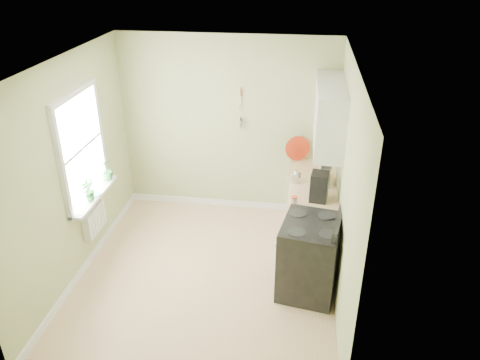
# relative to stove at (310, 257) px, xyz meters

# --- Properties ---
(floor) EXTENTS (3.20, 3.60, 0.02)m
(floor) POSITION_rel_stove_xyz_m (-1.28, 0.08, -0.49)
(floor) COLOR tan
(floor) RESTS_ON ground
(ceiling) EXTENTS (3.20, 3.60, 0.02)m
(ceiling) POSITION_rel_stove_xyz_m (-1.28, 0.08, 2.23)
(ceiling) COLOR white
(ceiling) RESTS_ON wall_back
(wall_back) EXTENTS (3.20, 0.02, 2.70)m
(wall_back) POSITION_rel_stove_xyz_m (-1.28, 1.89, 0.87)
(wall_back) COLOR #AFB77D
(wall_back) RESTS_ON floor
(wall_left) EXTENTS (0.02, 3.60, 2.70)m
(wall_left) POSITION_rel_stove_xyz_m (-2.89, 0.08, 0.87)
(wall_left) COLOR #AFB77D
(wall_left) RESTS_ON floor
(wall_right) EXTENTS (0.02, 3.60, 2.70)m
(wall_right) POSITION_rel_stove_xyz_m (0.33, 0.08, 0.87)
(wall_right) COLOR #AFB77D
(wall_right) RESTS_ON floor
(base_cabinets) EXTENTS (0.60, 1.60, 0.87)m
(base_cabinets) POSITION_rel_stove_xyz_m (0.02, 1.08, -0.04)
(base_cabinets) COLOR white
(base_cabinets) RESTS_ON floor
(countertop) EXTENTS (0.64, 1.60, 0.04)m
(countertop) POSITION_rel_stove_xyz_m (0.01, 1.08, 0.41)
(countertop) COLOR beige
(countertop) RESTS_ON base_cabinets
(upper_cabinets) EXTENTS (0.35, 1.40, 0.80)m
(upper_cabinets) POSITION_rel_stove_xyz_m (0.15, 1.18, 1.37)
(upper_cabinets) COLOR white
(upper_cabinets) RESTS_ON wall_right
(window) EXTENTS (0.06, 1.14, 1.44)m
(window) POSITION_rel_stove_xyz_m (-2.86, 0.38, 1.07)
(window) COLOR white
(window) RESTS_ON wall_left
(window_sill) EXTENTS (0.18, 1.14, 0.04)m
(window_sill) POSITION_rel_stove_xyz_m (-2.79, 0.38, 0.40)
(window_sill) COLOR white
(window_sill) RESTS_ON wall_left
(radiator) EXTENTS (0.12, 0.50, 0.35)m
(radiator) POSITION_rel_stove_xyz_m (-2.82, 0.33, 0.07)
(radiator) COLOR white
(radiator) RESTS_ON wall_left
(wall_utensils) EXTENTS (0.02, 0.14, 0.58)m
(wall_utensils) POSITION_rel_stove_xyz_m (-1.08, 1.86, 1.09)
(wall_utensils) COLOR beige
(wall_utensils) RESTS_ON wall_back
(stove) EXTENTS (0.79, 0.87, 1.06)m
(stove) POSITION_rel_stove_xyz_m (0.00, 0.00, 0.00)
(stove) COLOR black
(stove) RESTS_ON floor
(stand_mixer) EXTENTS (0.24, 0.36, 0.41)m
(stand_mixer) POSITION_rel_stove_xyz_m (0.14, 1.08, 0.61)
(stand_mixer) COLOR #B2B2B7
(stand_mixer) RESTS_ON countertop
(kettle) EXTENTS (0.18, 0.11, 0.18)m
(kettle) POSITION_rel_stove_xyz_m (-0.23, 1.05, 0.52)
(kettle) COLOR silver
(kettle) RESTS_ON countertop
(coffee_maker) EXTENTS (0.24, 0.26, 0.37)m
(coffee_maker) POSITION_rel_stove_xyz_m (0.07, 0.62, 0.61)
(coffee_maker) COLOR black
(coffee_maker) RESTS_ON countertop
(red_tray) EXTENTS (0.37, 0.18, 0.37)m
(red_tray) POSITION_rel_stove_xyz_m (-0.23, 1.80, 0.62)
(red_tray) COLOR #B62D13
(red_tray) RESTS_ON countertop
(jar) EXTENTS (0.07, 0.07, 0.08)m
(jar) POSITION_rel_stove_xyz_m (-0.23, 0.51, 0.48)
(jar) COLOR #C0AE96
(jar) RESTS_ON countertop
(plant_a) EXTENTS (0.18, 0.16, 0.29)m
(plant_a) POSITION_rel_stove_xyz_m (-2.78, 0.20, 0.57)
(plant_a) COLOR #26622A
(plant_a) RESTS_ON window_sill
(plant_b) EXTENTS (0.16, 0.18, 0.29)m
(plant_b) POSITION_rel_stove_xyz_m (-2.78, 0.26, 0.57)
(plant_b) COLOR #26622A
(plant_b) RESTS_ON window_sill
(plant_c) EXTENTS (0.22, 0.22, 0.29)m
(plant_c) POSITION_rel_stove_xyz_m (-2.78, 0.81, 0.57)
(plant_c) COLOR #26622A
(plant_c) RESTS_ON window_sill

